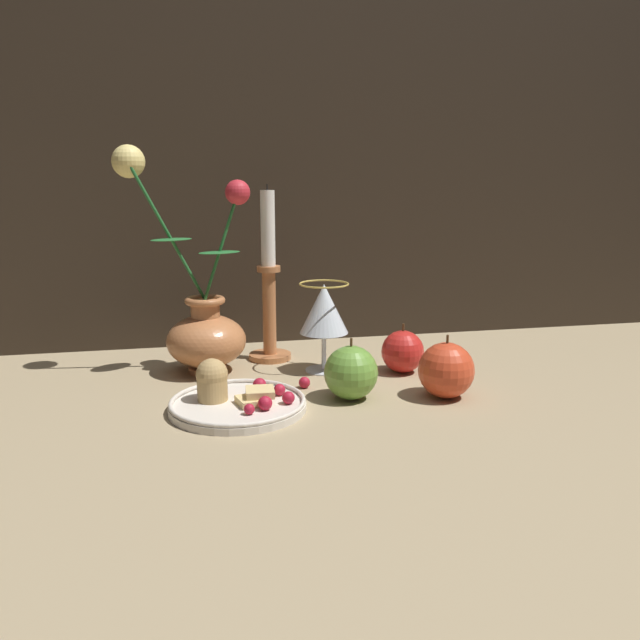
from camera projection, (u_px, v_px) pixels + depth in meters
name	position (u px, v px, depth m)	size (l,w,h in m)	color
ground_plane	(285.00, 388.00, 0.95)	(2.40, 2.40, 0.00)	#9E8966
wall_back	(254.00, 17.00, 1.12)	(2.40, 0.04, 1.20)	#2D2319
vase	(202.00, 320.00, 1.02)	(0.21, 0.13, 0.37)	#B77042
plate_with_pastries	(235.00, 399.00, 0.86)	(0.19, 0.19, 0.07)	silver
wine_glass	(324.00, 312.00, 1.02)	(0.08, 0.08, 0.15)	silver
candlestick	(271.00, 293.00, 1.09)	(0.07, 0.07, 0.31)	#B77042
apple_beside_vase	(403.00, 352.00, 1.03)	(0.07, 0.07, 0.08)	red
apple_near_glass	(351.00, 373.00, 0.90)	(0.08, 0.08, 0.09)	#669938
apple_at_table_edge	(446.00, 370.00, 0.90)	(0.08, 0.08, 0.09)	#D14223
berry_near_plate	(344.00, 376.00, 0.99)	(0.02, 0.02, 0.02)	#AD192D
berry_front_center	(304.00, 382.00, 0.95)	(0.02, 0.02, 0.02)	#AD192D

